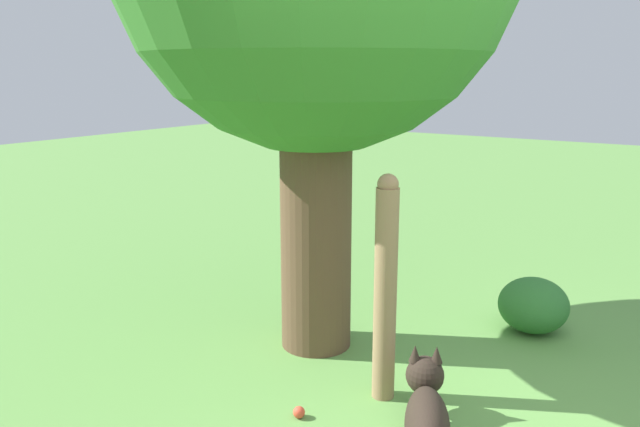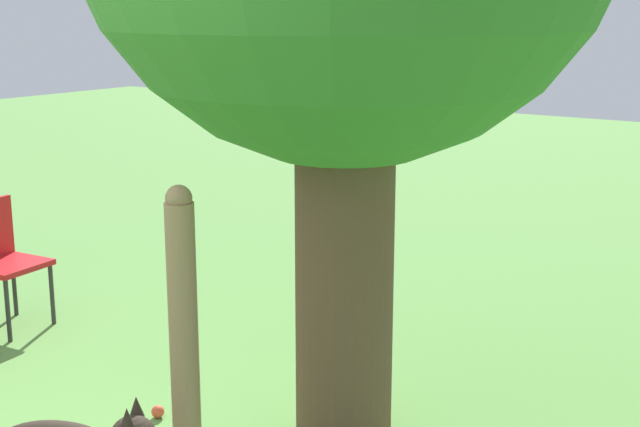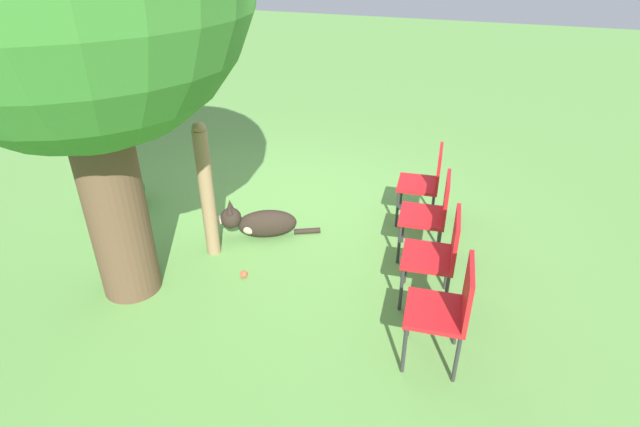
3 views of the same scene
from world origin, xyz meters
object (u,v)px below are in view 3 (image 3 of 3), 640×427
Objects in this scene: red_chair_0 at (426,180)px; red_chair_2 at (438,252)px; dog at (259,223)px; fence_post at (207,191)px; red_chair_1 at (432,211)px; red_chair_3 at (448,306)px; tennis_ball at (244,274)px.

red_chair_0 and red_chair_2 have the same top height.
dog is 1.93m from red_chair_2.
fence_post reaches higher than red_chair_1.
red_chair_0 is at bearing -82.06° from red_chair_2.
red_chair_3 is (-0.46, 2.00, 0.00)m from red_chair_0.
tennis_ball is at bearing 25.72° from red_chair_1.
fence_post is at bearing 29.95° from red_chair_0.
red_chair_1 and red_chair_3 have the same top height.
fence_post is 2.11m from red_chair_1.
tennis_ball is (1.53, 0.91, -0.47)m from red_chair_1.
fence_post reaches higher than red_chair_2.
red_chair_2 is at bearing 140.32° from dog.
fence_post is at bearing -30.65° from tennis_ball.
red_chair_2 is 1.76m from tennis_ball.
dog is 2.32m from red_chair_3.
fence_post is 19.84× the size of tennis_ball.
dog is at bearing -18.62° from red_chair_2.
red_chair_2 and red_chair_3 have the same top height.
red_chair_1 reaches higher than tennis_ball.
fence_post is 1.58× the size of red_chair_1.
tennis_ball is (1.68, 0.25, -0.47)m from red_chair_2.
red_chair_1 and red_chair_2 have the same top height.
tennis_ball is at bearing 43.83° from red_chair_0.
red_chair_0 is at bearing -82.06° from red_chair_1.
red_chair_0 is 1.00× the size of red_chair_1.
red_chair_0 is 2.14m from tennis_ball.
red_chair_3 reaches higher than dog.
red_chair_0 is at bearing -131.01° from tennis_ball.
red_chair_3 is at bearing 97.94° from red_chair_0.
fence_post is 2.16m from red_chair_2.
red_chair_3 is (-0.15, 0.67, 0.00)m from red_chair_2.
tennis_ball is (-0.47, 0.28, -0.65)m from fence_post.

